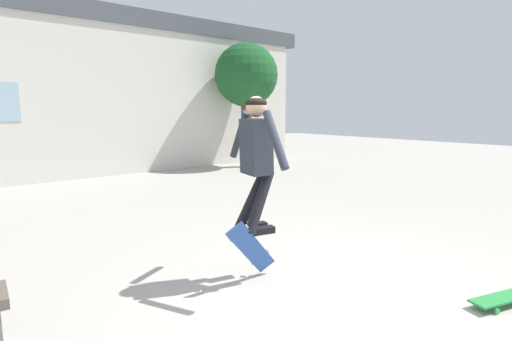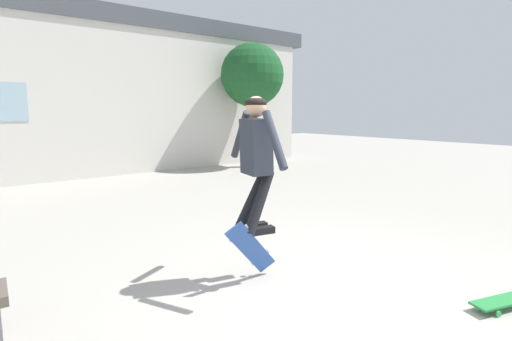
# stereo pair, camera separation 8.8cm
# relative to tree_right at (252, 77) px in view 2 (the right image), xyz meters

# --- Properties ---
(ground_plane) EXTENTS (40.00, 40.00, 0.00)m
(ground_plane) POSITION_rel_tree_right_xyz_m (-5.00, -7.53, -2.82)
(ground_plane) COLOR #A39E93
(building_backdrop) EXTENTS (16.06, 0.52, 5.69)m
(building_backdrop) POSITION_rel_tree_right_xyz_m (-5.01, 1.16, -0.44)
(building_backdrop) COLOR beige
(building_backdrop) RESTS_ON ground_plane
(tree_right) EXTENTS (1.96, 1.96, 3.85)m
(tree_right) POSITION_rel_tree_right_xyz_m (0.00, 0.00, 0.00)
(tree_right) COLOR brown
(tree_right) RESTS_ON ground_plane
(skater) EXTENTS (0.42, 1.22, 1.41)m
(skater) POSITION_rel_tree_right_xyz_m (-5.30, -6.78, -1.46)
(skater) COLOR #282D38
(skateboard_flipping) EXTENTS (0.71, 0.28, 0.71)m
(skateboard_flipping) POSITION_rel_tree_right_xyz_m (-5.39, -6.81, -2.45)
(skateboard_flipping) COLOR #2D519E
(skateboard_resting) EXTENTS (0.79, 0.41, 0.08)m
(skateboard_resting) POSITION_rel_tree_right_xyz_m (-3.89, -8.71, -2.75)
(skateboard_resting) COLOR #237F38
(skateboard_resting) RESTS_ON ground_plane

